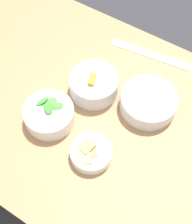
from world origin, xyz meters
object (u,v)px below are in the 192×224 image
object	(u,v)px
bowl_carrots	(94,84)
bowl_beans_hotdog	(148,102)
bowl_greens	(49,114)
bowl_cookies	(91,152)
ruler	(150,55)

from	to	relation	value
bowl_carrots	bowl_beans_hotdog	distance (m)	0.18
bowl_carrots	bowl_greens	world-z (taller)	bowl_carrots
bowl_cookies	bowl_beans_hotdog	bearing A→B (deg)	75.16
bowl_greens	bowl_cookies	distance (m)	0.18
bowl_carrots	ruler	bearing A→B (deg)	69.49
bowl_carrots	bowl_beans_hotdog	xyz separation A→B (m)	(0.18, 0.04, -0.01)
bowl_greens	ruler	xyz separation A→B (m)	(0.15, 0.40, -0.03)
bowl_greens	bowl_beans_hotdog	bearing A→B (deg)	40.41
bowl_carrots	bowl_beans_hotdog	world-z (taller)	bowl_carrots
bowl_greens	bowl_beans_hotdog	world-z (taller)	bowl_greens
bowl_carrots	bowl_greens	size ratio (longest dim) A/B	1.02
bowl_beans_hotdog	bowl_cookies	distance (m)	0.24
bowl_carrots	bowl_greens	distance (m)	0.17
bowl_cookies	bowl_greens	bearing A→B (deg)	168.60
bowl_carrots	bowl_cookies	xyz separation A→B (m)	(0.11, -0.20, -0.02)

